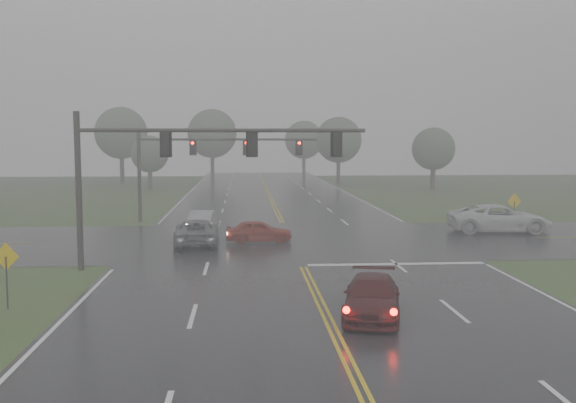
{
  "coord_description": "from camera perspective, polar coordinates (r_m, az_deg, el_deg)",
  "views": [
    {
      "loc": [
        -2.78,
        -15.29,
        5.94
      ],
      "look_at": [
        -0.57,
        16.0,
        2.91
      ],
      "focal_mm": 40.0,
      "sensor_mm": 36.0,
      "label": 1
    }
  ],
  "objects": [
    {
      "name": "sedan_silver",
      "position": [
        41.81,
        -7.49,
        -2.69
      ],
      "size": [
        1.88,
        4.4,
        1.41
      ],
      "primitive_type": "imported",
      "rotation": [
        0.0,
        0.0,
        3.05
      ],
      "color": "#929498",
      "rests_on": "ground"
    },
    {
      "name": "cross_street",
      "position": [
        37.86,
        0.23,
        -3.5
      ],
      "size": [
        120.0,
        14.0,
        0.02
      ],
      "primitive_type": "cube",
      "color": "black",
      "rests_on": "ground"
    },
    {
      "name": "main_road",
      "position": [
        35.89,
        0.46,
        -4.0
      ],
      "size": [
        18.0,
        160.0,
        0.02
      ],
      "primitive_type": "cube",
      "color": "black",
      "rests_on": "ground"
    },
    {
      "name": "car_grey",
      "position": [
        36.7,
        -8.13,
        -3.85
      ],
      "size": [
        2.69,
        5.33,
        1.45
      ],
      "primitive_type": "imported",
      "rotation": [
        0.0,
        0.0,
        3.2
      ],
      "color": "#5B5D63",
      "rests_on": "ground"
    },
    {
      "name": "pickup_white",
      "position": [
        43.28,
        18.25,
        -2.64
      ],
      "size": [
        6.67,
        3.54,
        1.78
      ],
      "primitive_type": "imported",
      "rotation": [
        0.0,
        0.0,
        1.48
      ],
      "color": "silver",
      "rests_on": "ground"
    },
    {
      "name": "tree_e_near",
      "position": [
        77.33,
        12.8,
        4.57
      ],
      "size": [
        5.02,
        5.02,
        7.37
      ],
      "color": "#382F24",
      "rests_on": "ground"
    },
    {
      "name": "sign_diamond_west",
      "position": [
        24.55,
        -23.76,
        -5.15
      ],
      "size": [
        0.97,
        0.26,
        2.36
      ],
      "rotation": [
        0.0,
        0.0,
        -0.23
      ],
      "color": "black",
      "rests_on": "ground"
    },
    {
      "name": "sedan_maroon",
      "position": [
        22.12,
        7.45,
        -10.1
      ],
      "size": [
        2.82,
        4.83,
        1.31
      ],
      "primitive_type": "imported",
      "rotation": [
        0.0,
        0.0,
        -0.23
      ],
      "color": "#3D0B0C",
      "rests_on": "ground"
    },
    {
      "name": "signal_gantry_far",
      "position": [
        46.71,
        -8.2,
        4.03
      ],
      "size": [
        12.93,
        0.34,
        6.75
      ],
      "color": "black",
      "rests_on": "ground"
    },
    {
      "name": "tree_n_mid",
      "position": [
        93.03,
        -6.77,
        6.01
      ],
      "size": [
        7.03,
        7.03,
        10.32
      ],
      "color": "#382F24",
      "rests_on": "ground"
    },
    {
      "name": "tree_ne_a",
      "position": [
        85.36,
        4.52,
        5.47
      ],
      "size": [
        6.09,
        6.09,
        8.95
      ],
      "color": "#382F24",
      "rests_on": "ground"
    },
    {
      "name": "ground",
      "position": [
        16.64,
        6.06,
        -15.43
      ],
      "size": [
        180.0,
        180.0,
        0.0
      ],
      "primitive_type": "plane",
      "color": "#354F22",
      "rests_on": "ground"
    },
    {
      "name": "tree_nw_b",
      "position": [
        90.07,
        -14.62,
        5.91
      ],
      "size": [
        7.05,
        7.05,
        10.36
      ],
      "color": "#382F24",
      "rests_on": "ground"
    },
    {
      "name": "sign_diamond_east",
      "position": [
        43.69,
        19.47,
        -0.36
      ],
      "size": [
        1.02,
        0.29,
        2.52
      ],
      "rotation": [
        0.0,
        0.0,
        0.25
      ],
      "color": "black",
      "rests_on": "ground"
    },
    {
      "name": "signal_gantry_near",
      "position": [
        29.7,
        -10.53,
        3.76
      ],
      "size": [
        13.22,
        0.32,
        7.21
      ],
      "color": "black",
      "rests_on": "ground"
    },
    {
      "name": "sedan_red",
      "position": [
        37.2,
        -2.61,
        -3.67
      ],
      "size": [
        3.85,
        1.59,
        1.3
      ],
      "primitive_type": "imported",
      "rotation": [
        0.0,
        0.0,
        1.59
      ],
      "color": "maroon",
      "rests_on": "ground"
    },
    {
      "name": "tree_nw_a",
      "position": [
        77.58,
        -12.2,
        4.13
      ],
      "size": [
        4.38,
        4.38,
        6.43
      ],
      "color": "#382F24",
      "rests_on": "ground"
    },
    {
      "name": "tree_n_far",
      "position": [
        102.86,
        1.43,
        5.5
      ],
      "size": [
        6.1,
        6.1,
        8.96
      ],
      "color": "#382F24",
      "rests_on": "ground"
    },
    {
      "name": "stop_bar",
      "position": [
        31.14,
        9.6,
        -5.55
      ],
      "size": [
        8.5,
        0.5,
        0.01
      ],
      "primitive_type": "cube",
      "color": "silver",
      "rests_on": "ground"
    }
  ]
}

